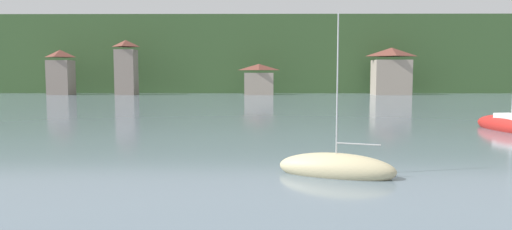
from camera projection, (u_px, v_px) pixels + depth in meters
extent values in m
cube|color=#38562D|center=(259.00, 59.00, 122.27)|extent=(352.00, 67.15, 14.97)
ellipsoid|color=#264223|center=(164.00, 69.00, 139.43)|extent=(246.40, 47.01, 31.02)
cube|color=gray|center=(61.00, 78.00, 83.38)|extent=(3.84, 3.70, 6.09)
pyramid|color=brown|center=(60.00, 54.00, 83.01)|extent=(4.03, 3.88, 1.29)
cube|color=gray|center=(126.00, 72.00, 83.05)|extent=(3.39, 3.40, 7.96)
pyramid|color=brown|center=(126.00, 43.00, 82.61)|extent=(3.56, 3.57, 1.19)
cube|color=gray|center=(259.00, 84.00, 82.91)|extent=(5.06, 3.14, 3.88)
pyramid|color=brown|center=(259.00, 67.00, 82.65)|extent=(5.31, 3.30, 1.10)
cube|color=gray|center=(391.00, 77.00, 83.22)|extent=(6.31, 4.35, 6.15)
pyramid|color=brown|center=(392.00, 52.00, 82.83)|extent=(6.62, 4.57, 1.52)
ellipsoid|color=#CCBC8E|center=(336.00, 169.00, 17.27)|extent=(4.55, 2.83, 1.16)
cylinder|color=#B7B7BC|center=(337.00, 88.00, 17.00)|extent=(0.05, 0.05, 5.32)
cylinder|color=#ADADB2|center=(358.00, 144.00, 16.90)|extent=(1.50, 0.59, 0.05)
ellipsoid|color=red|center=(511.00, 126.00, 30.59)|extent=(2.89, 6.71, 1.44)
cube|color=silver|center=(512.00, 117.00, 30.54)|extent=(1.55, 2.21, 0.41)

